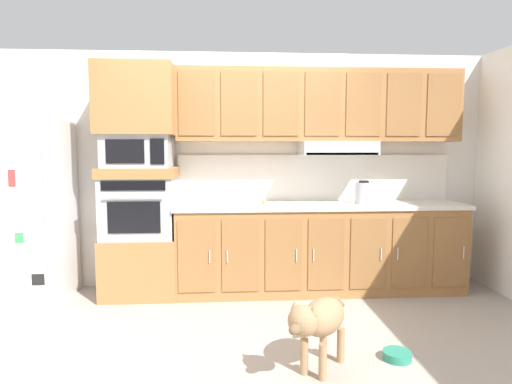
# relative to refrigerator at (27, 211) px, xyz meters

# --- Properties ---
(ground_plane) EXTENTS (9.60, 9.60, 0.00)m
(ground_plane) POSITION_rel_refrigerator_xyz_m (2.01, -0.68, -0.88)
(ground_plane) COLOR #9E9389
(back_kitchen_wall) EXTENTS (6.20, 0.12, 2.50)m
(back_kitchen_wall) POSITION_rel_refrigerator_xyz_m (2.01, 0.43, 0.37)
(back_kitchen_wall) COLOR silver
(back_kitchen_wall) RESTS_ON ground
(refrigerator) EXTENTS (0.76, 0.73, 1.76)m
(refrigerator) POSITION_rel_refrigerator_xyz_m (0.00, 0.00, 0.00)
(refrigerator) COLOR white
(refrigerator) RESTS_ON ground
(oven_base_cabinet) EXTENTS (0.74, 0.62, 0.60)m
(oven_base_cabinet) POSITION_rel_refrigerator_xyz_m (1.08, 0.07, -0.58)
(oven_base_cabinet) COLOR #996638
(oven_base_cabinet) RESTS_ON ground
(built_in_oven) EXTENTS (0.70, 0.62, 0.60)m
(built_in_oven) POSITION_rel_refrigerator_xyz_m (1.08, 0.07, 0.02)
(built_in_oven) COLOR #A8AAAF
(built_in_oven) RESTS_ON oven_base_cabinet
(appliance_mid_shelf) EXTENTS (0.74, 0.62, 0.10)m
(appliance_mid_shelf) POSITION_rel_refrigerator_xyz_m (1.08, 0.07, 0.37)
(appliance_mid_shelf) COLOR #996638
(appliance_mid_shelf) RESTS_ON built_in_oven
(microwave) EXTENTS (0.64, 0.54, 0.32)m
(microwave) POSITION_rel_refrigerator_xyz_m (1.08, 0.07, 0.58)
(microwave) COLOR #A8AAAF
(microwave) RESTS_ON appliance_mid_shelf
(appliance_upper_cabinet) EXTENTS (0.74, 0.62, 0.68)m
(appliance_upper_cabinet) POSITION_rel_refrigerator_xyz_m (1.08, 0.07, 1.08)
(appliance_upper_cabinet) COLOR #996638
(appliance_upper_cabinet) RESTS_ON microwave
(lower_cabinet_run) EXTENTS (2.93, 0.63, 0.88)m
(lower_cabinet_run) POSITION_rel_refrigerator_xyz_m (2.91, 0.07, -0.44)
(lower_cabinet_run) COLOR #996638
(lower_cabinet_run) RESTS_ON ground
(countertop_slab) EXTENTS (2.97, 0.64, 0.04)m
(countertop_slab) POSITION_rel_refrigerator_xyz_m (2.91, 0.07, 0.02)
(countertop_slab) COLOR silver
(countertop_slab) RESTS_ON lower_cabinet_run
(backsplash_panel) EXTENTS (2.97, 0.02, 0.50)m
(backsplash_panel) POSITION_rel_refrigerator_xyz_m (2.91, 0.36, 0.29)
(backsplash_panel) COLOR silver
(backsplash_panel) RESTS_ON countertop_slab
(upper_cabinet_with_hood) EXTENTS (2.93, 0.48, 0.88)m
(upper_cabinet_with_hood) POSITION_rel_refrigerator_xyz_m (2.92, 0.19, 1.02)
(upper_cabinet_with_hood) COLOR #996638
(upper_cabinet_with_hood) RESTS_ON backsplash_panel
(screwdriver) EXTENTS (0.13, 0.12, 0.03)m
(screwdriver) POSITION_rel_refrigerator_xyz_m (2.34, 0.15, 0.05)
(screwdriver) COLOR yellow
(screwdriver) RESTS_ON countertop_slab
(electric_kettle) EXTENTS (0.17, 0.17, 0.24)m
(electric_kettle) POSITION_rel_refrigerator_xyz_m (3.35, 0.02, 0.15)
(electric_kettle) COLOR #A8AAAF
(electric_kettle) RESTS_ON countertop_slab
(dog) EXTENTS (0.52, 0.65, 0.54)m
(dog) POSITION_rel_refrigerator_xyz_m (2.55, -1.61, -0.52)
(dog) COLOR #997551
(dog) RESTS_ON ground
(dog_food_bowl) EXTENTS (0.20, 0.20, 0.06)m
(dog_food_bowl) POSITION_rel_refrigerator_xyz_m (3.14, -1.48, -0.85)
(dog_food_bowl) COLOR #267F66
(dog_food_bowl) RESTS_ON ground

